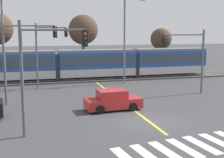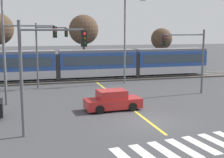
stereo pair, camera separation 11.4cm
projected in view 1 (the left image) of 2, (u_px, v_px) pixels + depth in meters
ground_plane at (148, 121)px, 20.57m from camera, size 200.00×200.00×0.00m
track_bed at (93, 79)px, 37.51m from camera, size 120.00×4.00×0.18m
rail_near at (94, 79)px, 36.80m from camera, size 120.00×0.08×0.10m
rail_far at (92, 77)px, 38.17m from camera, size 120.00×0.08×0.10m
light_rail_tram at (97, 63)px, 37.32m from camera, size 28.00×2.64×3.43m
crosswalk_stripe_0 at (126, 158)px, 14.62m from camera, size 0.93×2.85×0.01m
crosswalk_stripe_1 at (147, 154)px, 15.04m from camera, size 0.93×2.85×0.01m
crosswalk_stripe_2 at (166, 151)px, 15.47m from camera, size 0.93×2.85×0.01m
crosswalk_stripe_3 at (184, 148)px, 15.89m from camera, size 0.93×2.85×0.01m
crosswalk_stripe_4 at (202, 145)px, 16.31m from camera, size 0.93×2.85×0.01m
crosswalk_stripe_5 at (218, 142)px, 16.74m from camera, size 0.93×2.85×0.01m
lane_centre_line at (120, 100)px, 26.71m from camera, size 0.20×18.71×0.01m
sedan_crossing at (113, 101)px, 23.36m from camera, size 4.30×2.11×1.52m
traffic_light_mid_left at (22, 49)px, 24.66m from camera, size 4.25×0.38×6.60m
traffic_light_far_left at (47, 46)px, 31.61m from camera, size 3.25×0.38×6.62m
traffic_light_mid_right at (189, 52)px, 28.67m from camera, size 4.25×0.38×5.98m
traffic_light_near_left at (44, 61)px, 17.20m from camera, size 3.75×0.38×6.47m
street_lamp_west at (5, 36)px, 30.93m from camera, size 2.22×0.28×9.46m
street_lamp_centre at (126, 35)px, 34.38m from camera, size 2.43×0.28×9.51m
bare_tree_west at (83, 30)px, 40.21m from camera, size 3.83×3.83×7.89m
bare_tree_east at (161, 39)px, 44.54m from camera, size 3.04×3.04×6.20m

